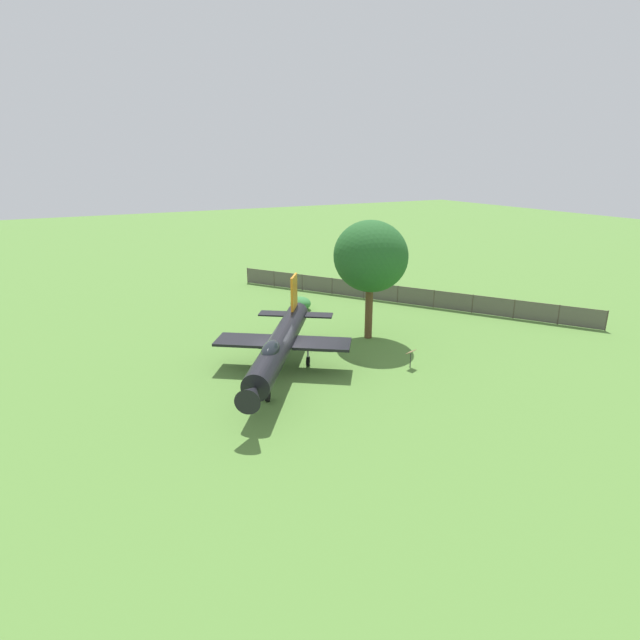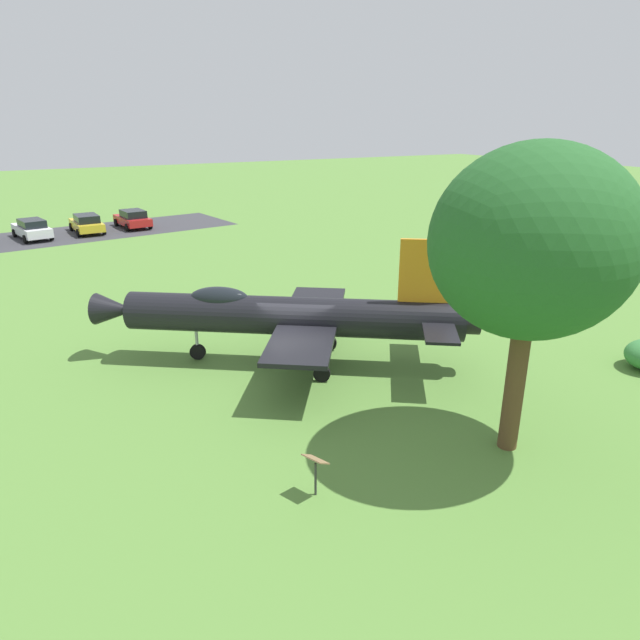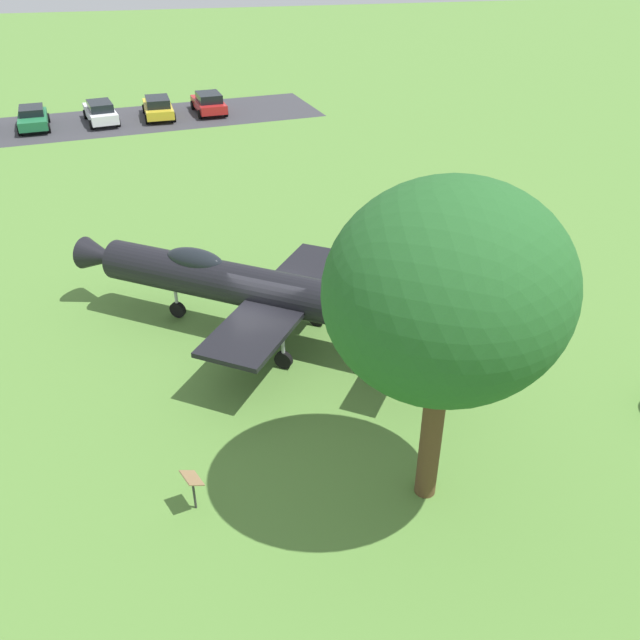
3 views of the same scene
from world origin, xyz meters
name	(u,v)px [view 3 (image 3 of 3)]	position (x,y,z in m)	size (l,w,h in m)	color
ground_plane	(269,338)	(0.00, 0.00, 0.00)	(200.00, 200.00, 0.00)	#568438
parking_strip	(98,123)	(-30.59, -7.59, 0.00)	(32.15, 8.00, 0.00)	#38383D
display_jet	(257,287)	(-0.20, -0.29, 1.94)	(10.22, 12.69, 4.86)	black
shade_tree	(448,294)	(7.98, 2.78, 5.81)	(4.93, 5.38, 8.28)	brown
info_plaque	(193,483)	(7.24, -2.98, 0.85)	(0.70, 0.59, 1.14)	#333333
parked_car_red	(209,103)	(-31.59, 0.45, 0.78)	(4.67, 2.58, 1.52)	red
parked_car_yellow	(158,107)	(-31.07, -3.28, 0.78)	(4.82, 2.39, 1.51)	gold
parked_car_white	(101,112)	(-30.53, -7.30, 0.79)	(4.98, 2.78, 1.54)	silver
parked_car_green	(33,118)	(-30.09, -11.82, 0.74)	(4.57, 2.53, 1.41)	#1E6B3D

